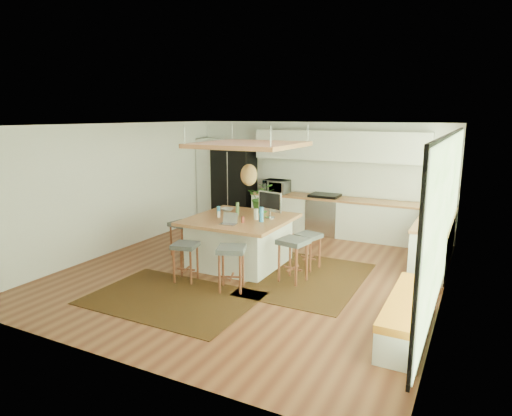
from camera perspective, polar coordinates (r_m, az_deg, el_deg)
The scene contains 37 objects.
floor at distance 8.43m, azimuth -0.34°, elevation -8.09°, with size 7.00×7.00×0.00m, color #5E2B1A.
ceiling at distance 7.93m, azimuth -0.36°, elevation 10.59°, with size 7.00×7.00×0.00m, color white.
wall_back at distance 11.25m, azimuth 7.90°, elevation 3.93°, with size 6.50×6.50×0.00m, color white.
wall_front at distance 5.30m, azimuth -18.12°, elevation -5.43°, with size 6.50×6.50×0.00m, color white.
wall_left at distance 9.97m, azimuth -17.19°, elevation 2.51°, with size 7.00×7.00×0.00m, color white.
wall_right at distance 7.21m, azimuth 23.25°, elevation -1.33°, with size 7.00×7.00×0.00m, color white.
window_wall at distance 7.20m, azimuth 23.05°, elevation -0.92°, with size 0.10×6.20×2.60m, color black, non-canonical shape.
pantry at distance 12.29m, azimuth -5.76°, elevation 3.58°, with size 0.55×0.60×2.25m, color silver.
back_counter_base at distance 10.95m, azimuth 9.93°, elevation -1.19°, with size 4.20×0.60×0.88m, color silver.
back_counter_top at distance 10.86m, azimuth 10.01°, elevation 1.17°, with size 4.24×0.64×0.05m, color #A6613B.
backsplash at distance 11.07m, azimuth 10.56°, elevation 3.72°, with size 4.20×0.02×0.80m, color white.
upper_cabinets at distance 10.83m, azimuth 10.47°, elevation 7.81°, with size 4.20×0.34×0.70m, color silver.
range at distance 11.01m, azimuth 8.70°, elevation -0.76°, with size 0.76×0.62×1.00m, color #A5A5AA, non-canonical shape.
right_counter_base at distance 9.38m, azimuth 21.76°, elevation -4.06°, with size 0.60×2.50×0.88m, color silver.
right_counter_top at distance 9.28m, azimuth 21.97°, elevation -1.32°, with size 0.64×2.54×0.05m, color #A6613B.
window_bench at distance 6.43m, azimuth 18.90°, elevation -12.88°, with size 0.52×2.00×0.50m, color silver, non-canonical shape.
ceiling_panel at distance 8.46m, azimuth -0.92°, elevation 6.25°, with size 1.86×1.86×0.80m, color #A6613B, non-canonical shape.
rug_near at distance 7.38m, azimuth -10.74°, elevation -11.26°, with size 2.60×1.80×0.01m, color black.
rug_right at distance 8.12m, azimuth 6.80°, elevation -8.94°, with size 1.80×2.60×0.01m, color black.
fridge at distance 11.91m, azimuth -2.69°, elevation 2.40°, with size 1.03×0.80×2.06m, color black, non-canonical shape.
island at distance 8.69m, azimuth -2.06°, elevation -4.26°, with size 1.85×1.85×0.93m, color #A6613B, non-canonical shape.
stool_near_left at distance 7.95m, azimuth -8.95°, elevation -6.78°, with size 0.41×0.41×0.69m, color #45484C, non-canonical shape.
stool_near_right at distance 7.46m, azimuth -3.15°, elevation -7.90°, with size 0.45×0.45×0.75m, color #45484C, non-canonical shape.
stool_right_front at distance 7.85m, azimuth 4.74°, elevation -6.90°, with size 0.46×0.46×0.77m, color #45484C, non-canonical shape.
stool_right_back at distance 8.53m, azimuth 6.69°, elevation -5.41°, with size 0.41×0.41×0.68m, color #45484C, non-canonical shape.
stool_left_side at distance 9.42m, azimuth -9.42°, elevation -3.84°, with size 0.42×0.42×0.70m, color #45484C, non-canonical shape.
laptop at distance 8.05m, azimuth -3.59°, elevation -1.28°, with size 0.29×0.31×0.22m, color #A5A5AA, non-canonical shape.
monitor at distance 8.51m, azimuth 1.78°, elevation 0.43°, with size 0.56×0.20×0.52m, color #A5A5AA, non-canonical shape.
microwave at distance 11.30m, azimuth 2.65°, elevation 2.95°, with size 0.61×0.34×0.41m, color #A5A5AA.
island_plant at distance 9.03m, azimuth 0.77°, elevation 0.95°, with size 0.55×0.61×0.48m, color #1E4C19.
island_bowl at distance 9.18m, azimuth -3.70°, elevation -0.22°, with size 0.24×0.24×0.06m, color white.
island_bottle_0 at distance 8.91m, azimuth -4.87°, elevation -0.18°, with size 0.07×0.07×0.19m, color #368FD9.
island_bottle_1 at distance 8.63m, azimuth -4.89°, elevation -0.58°, with size 0.07×0.07×0.19m, color white.
island_bottle_2 at distance 8.18m, azimuth -1.58°, elevation -1.22°, with size 0.07×0.07×0.19m, color #9F4035.
island_bottle_3 at distance 8.44m, azimuth 0.16°, elevation -0.82°, with size 0.07×0.07×0.19m, color white.
island_bottle_4 at distance 8.86m, azimuth -2.43°, elevation -0.21°, with size 0.07×0.07×0.19m, color #5F8650.
island_bottle_5 at distance 8.24m, azimuth 0.61°, elevation -1.12°, with size 0.07×0.07×0.19m, color #368FD9.
Camera 1 is at (3.65, -7.04, 2.87)m, focal length 31.33 mm.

